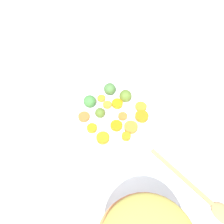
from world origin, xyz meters
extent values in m
cube|color=white|center=(0.00, 0.00, 0.01)|extent=(2.40, 2.40, 0.02)
cylinder|color=white|center=(-0.03, -0.05, 0.07)|extent=(0.23, 0.23, 0.10)
cylinder|color=orange|center=(0.06, -0.04, 0.13)|extent=(0.05, 0.05, 0.01)
cylinder|color=orange|center=(0.04, 0.00, 0.13)|extent=(0.04, 0.04, 0.01)
cylinder|color=orange|center=(-0.05, -0.08, 0.13)|extent=(0.05, 0.05, 0.01)
cylinder|color=orange|center=(0.00, -0.11, 0.13)|extent=(0.03, 0.03, 0.01)
cylinder|color=orange|center=(-0.03, 0.00, 0.13)|extent=(0.04, 0.04, 0.01)
cylinder|color=orange|center=(-0.12, -0.06, 0.13)|extent=(0.04, 0.04, 0.01)
cylinder|color=orange|center=(-0.05, 0.04, 0.13)|extent=(0.04, 0.04, 0.01)
cylinder|color=orange|center=(-0.07, 0.01, 0.13)|extent=(0.05, 0.05, 0.01)
cylinder|color=orange|center=(-0.06, -0.03, 0.13)|extent=(0.03, 0.03, 0.01)
cylinder|color=orange|center=(-0.11, -0.02, 0.13)|extent=(0.05, 0.05, 0.01)
cylinder|color=orange|center=(0.01, 0.04, 0.13)|extent=(0.04, 0.04, 0.01)
cylinder|color=orange|center=(-0.02, -0.08, 0.13)|extent=(0.03, 0.03, 0.01)
sphere|color=#527127|center=(0.01, -0.04, 0.14)|extent=(0.03, 0.03, 0.03)
sphere|color=#42823D|center=(0.04, -0.09, 0.14)|extent=(0.04, 0.04, 0.04)
sphere|color=#59792B|center=(-0.07, -0.09, 0.14)|extent=(0.04, 0.04, 0.04)
sphere|color=#4A793D|center=(-0.03, -0.13, 0.14)|extent=(0.04, 0.04, 0.04)
cube|color=tan|center=(-0.21, 0.14, 0.02)|extent=(0.15, 0.20, 0.01)
ellipsoid|color=tan|center=(-0.29, 0.26, 0.03)|extent=(0.08, 0.09, 0.01)
cube|color=silver|center=(-0.13, -0.54, 0.02)|extent=(0.19, 0.14, 0.01)
camera|label=1|loc=(0.03, 0.39, 0.75)|focal=40.93mm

